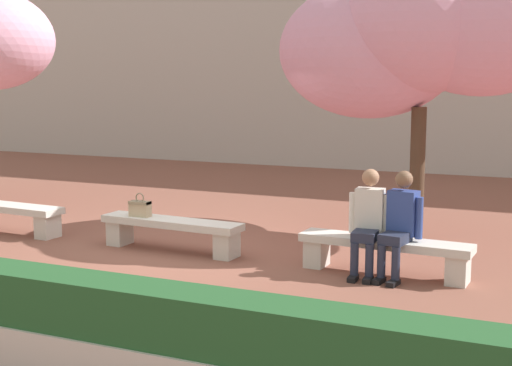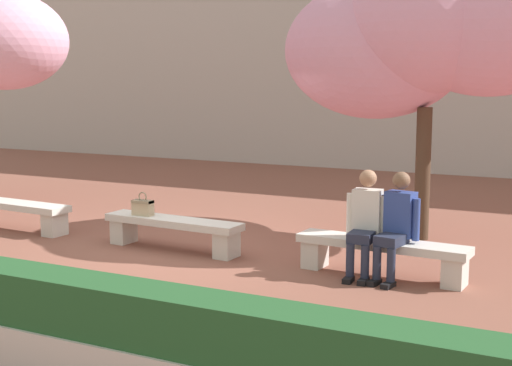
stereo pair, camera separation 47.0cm
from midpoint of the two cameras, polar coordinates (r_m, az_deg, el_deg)
ground_plane at (r=10.07m, az=-5.31°, el=-5.34°), size 100.00×100.00×0.00m
building_facade at (r=20.73m, az=12.43°, el=12.61°), size 28.00×4.00×7.98m
stone_bench_west_end at (r=11.85m, az=-17.76°, el=-2.09°), size 2.13×0.53×0.45m
stone_bench_near_west at (r=10.00m, az=-5.34°, el=-3.61°), size 2.13×0.53×0.45m
stone_bench_center at (r=8.81m, az=11.54°, el=-5.38°), size 2.13×0.53×0.45m
person_seated_left at (r=8.73m, az=10.26°, el=-2.87°), size 0.51×0.70×1.29m
person_seated_right at (r=8.63m, az=12.73°, el=-3.07°), size 0.50×0.72×1.29m
handbag at (r=10.21m, az=-7.75°, el=-1.87°), size 0.30×0.15×0.34m
cherry_tree_main at (r=10.92m, az=14.55°, el=11.31°), size 4.40×2.87×4.11m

